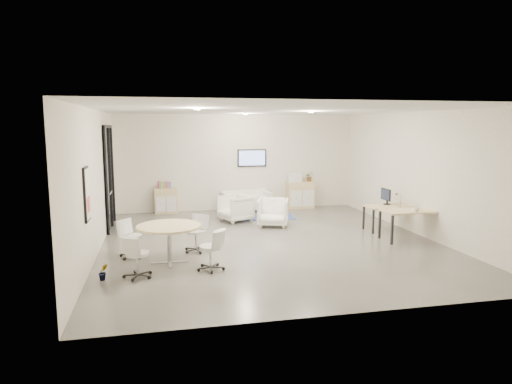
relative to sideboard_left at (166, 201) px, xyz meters
The scene contains 21 objects.
room_shell 5.05m from the sideboard_left, 60.75° to the right, with size 9.60×10.60×4.80m.
glass_door 2.60m from the sideboard_left, 131.19° to the right, with size 0.09×1.90×2.85m.
artwork 6.20m from the sideboard_left, 104.97° to the right, with size 0.05×0.54×1.04m.
wall_tv 3.20m from the sideboard_left, ahead, with size 0.98×0.06×0.58m.
ceiling_spots 4.94m from the sideboard_left, 57.48° to the right, with size 3.14×4.14×0.03m.
sideboard_left is the anchor object (origin of this frame).
sideboard_right 4.56m from the sideboard_left, ahead, with size 0.93×0.45×0.93m.
books 0.52m from the sideboard_left, behind, with size 0.43×0.14×0.22m.
printer 4.39m from the sideboard_left, ahead, with size 0.46×0.39×0.31m.
loveseat 2.62m from the sideboard_left, ahead, with size 1.63×0.90×0.59m.
blue_rug 3.37m from the sideboard_left, 22.63° to the right, with size 1.61×1.07×0.01m, color navy.
armchair_left 2.63m from the sideboard_left, 40.50° to the right, with size 0.83×0.78×0.86m, color white.
armchair_right 3.91m from the sideboard_left, 41.39° to the right, with size 0.83×0.78×0.86m, color white.
desk_rear 7.01m from the sideboard_left, 32.73° to the right, with size 1.36×0.74×0.69m.
desk_front 7.65m from the sideboard_left, 39.63° to the right, with size 1.46×0.73×0.76m.
monitor 6.91m from the sideboard_left, 31.86° to the right, with size 0.20×0.50×0.44m.
round_table 5.58m from the sideboard_left, 90.54° to the right, with size 1.32×1.32×0.81m.
meeting_chairs 5.57m from the sideboard_left, 90.54° to the right, with size 2.38×2.38×0.82m.
plant_cabinet 4.93m from the sideboard_left, ahead, with size 0.29×0.32×0.25m, color #3F7F3F.
plant_floor 6.52m from the sideboard_left, 101.40° to the right, with size 0.17×0.32×0.14m, color #3F7F3F.
cup 7.80m from the sideboard_left, 40.68° to the right, with size 0.12×0.09×0.12m, color white.
Camera 1 is at (-2.66, -10.63, 2.84)m, focal length 32.00 mm.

